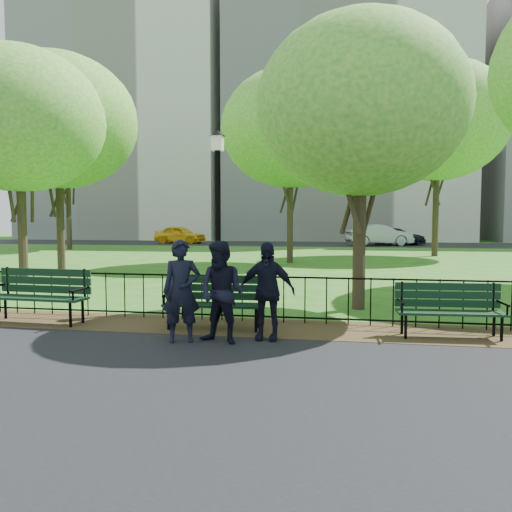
% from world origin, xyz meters
% --- Properties ---
extents(ground, '(120.00, 120.00, 0.00)m').
position_xyz_m(ground, '(0.00, 0.00, 0.00)').
color(ground, '#2D5F19').
extents(asphalt_path, '(60.00, 9.20, 0.01)m').
position_xyz_m(asphalt_path, '(0.00, -3.40, 0.01)').
color(asphalt_path, black).
rests_on(asphalt_path, ground).
extents(dirt_strip, '(60.00, 1.60, 0.01)m').
position_xyz_m(dirt_strip, '(0.00, 1.50, 0.01)').
color(dirt_strip, '#3B2C18').
rests_on(dirt_strip, ground).
extents(far_street, '(70.00, 9.00, 0.01)m').
position_xyz_m(far_street, '(0.00, 35.00, 0.01)').
color(far_street, black).
rests_on(far_street, ground).
extents(iron_fence, '(24.06, 0.06, 1.00)m').
position_xyz_m(iron_fence, '(0.00, 2.00, 0.50)').
color(iron_fence, black).
rests_on(iron_fence, ground).
extents(apartment_west, '(22.00, 15.00, 26.00)m').
position_xyz_m(apartment_west, '(-22.00, 48.00, 13.00)').
color(apartment_west, white).
rests_on(apartment_west, ground).
extents(apartment_mid, '(24.00, 15.00, 30.00)m').
position_xyz_m(apartment_mid, '(2.00, 48.00, 15.00)').
color(apartment_mid, silver).
rests_on(apartment_mid, ground).
extents(park_bench_main, '(1.82, 0.63, 1.02)m').
position_xyz_m(park_bench_main, '(-0.41, 1.24, 0.62)').
color(park_bench_main, black).
rests_on(park_bench_main, ground).
extents(park_bench_left_a, '(1.98, 0.71, 1.11)m').
position_xyz_m(park_bench_left_a, '(-3.57, 1.26, 0.63)').
color(park_bench_left_a, black).
rests_on(park_bench_left_a, ground).
extents(park_bench_right_a, '(1.75, 0.64, 0.97)m').
position_xyz_m(park_bench_right_a, '(3.84, 1.37, 0.56)').
color(park_bench_right_a, black).
rests_on(park_bench_right_a, ground).
extents(lamppost, '(0.36, 0.36, 3.96)m').
position_xyz_m(lamppost, '(-0.71, 3.69, 2.16)').
color(lamppost, black).
rests_on(lamppost, ground).
extents(tree_near_w, '(5.22, 5.22, 7.27)m').
position_xyz_m(tree_near_w, '(-7.85, 6.83, 5.05)').
color(tree_near_w, '#2D2116').
rests_on(tree_near_w, ground).
extents(tree_near_e, '(4.53, 4.53, 6.31)m').
position_xyz_m(tree_near_e, '(2.43, 3.84, 4.38)').
color(tree_near_e, '#2D2116').
rests_on(tree_near_e, ground).
extents(tree_mid_w, '(5.74, 5.74, 8.00)m').
position_xyz_m(tree_mid_w, '(-8.25, 9.62, 5.55)').
color(tree_mid_w, '#2D2116').
rests_on(tree_mid_w, ground).
extents(tree_far_c, '(6.35, 6.35, 8.85)m').
position_xyz_m(tree_far_c, '(-0.41, 15.71, 6.14)').
color(tree_far_c, '#2D2116').
rests_on(tree_far_c, ground).
extents(tree_far_e, '(7.62, 7.62, 10.62)m').
position_xyz_m(tree_far_e, '(6.99, 21.59, 7.37)').
color(tree_far_e, '#2D2116').
rests_on(tree_far_e, ground).
extents(tree_far_w, '(8.47, 8.47, 11.80)m').
position_xyz_m(tree_far_w, '(-16.44, 23.94, 8.20)').
color(tree_far_w, '#2D2116').
rests_on(tree_far_w, ground).
extents(person_left, '(0.69, 0.56, 1.63)m').
position_xyz_m(person_left, '(-0.42, 0.25, 0.83)').
color(person_left, black).
rests_on(person_left, asphalt_path).
extents(person_mid, '(0.86, 0.59, 1.61)m').
position_xyz_m(person_mid, '(0.23, 0.28, 0.82)').
color(person_mid, black).
rests_on(person_mid, asphalt_path).
extents(person_right, '(0.95, 0.43, 1.58)m').
position_xyz_m(person_right, '(0.88, 0.65, 0.80)').
color(person_right, black).
rests_on(person_right, asphalt_path).
extents(taxi, '(4.69, 2.49, 1.52)m').
position_xyz_m(taxi, '(-12.01, 34.07, 0.77)').
color(taxi, yellow).
rests_on(taxi, far_street).
extents(sedan_silver, '(5.36, 3.12, 1.67)m').
position_xyz_m(sedan_silver, '(4.72, 32.95, 0.85)').
color(sedan_silver, '#999CA1').
rests_on(sedan_silver, far_street).
extents(sedan_dark, '(5.07, 3.49, 1.36)m').
position_xyz_m(sedan_dark, '(6.22, 34.99, 0.69)').
color(sedan_dark, black).
rests_on(sedan_dark, far_street).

